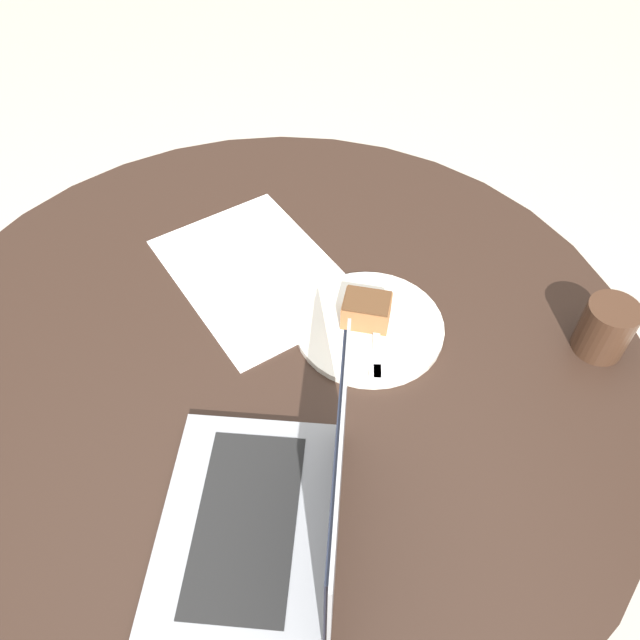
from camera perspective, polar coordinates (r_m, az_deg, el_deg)
The scene contains 8 objects.
ground_plane at distance 1.70m, azimuth -2.93°, elevation -18.69°, with size 12.00×12.00×0.00m, color #B7AD9E.
dining_table at distance 1.14m, azimuth -4.17°, elevation -6.28°, with size 1.24×1.24×0.77m.
paper_document at distance 1.16m, azimuth -5.94°, elevation 4.39°, with size 0.45×0.39×0.00m.
plate at distance 1.06m, azimuth 4.46°, elevation -0.40°, with size 0.25×0.25×0.01m.
cake_slice at distance 1.04m, azimuth 4.27°, elevation 0.91°, with size 0.09×0.10×0.05m.
fork at distance 1.02m, azimuth 5.21°, elevation -2.36°, with size 0.17×0.06×0.00m.
coffee_glass at distance 1.10m, azimuth 24.66°, elevation -0.69°, with size 0.08×0.08×0.10m.
laptop at distance 0.83m, azimuth -4.50°, elevation -17.28°, with size 0.37×0.31×0.26m.
Camera 1 is at (0.65, -0.05, 1.57)m, focal length 35.00 mm.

